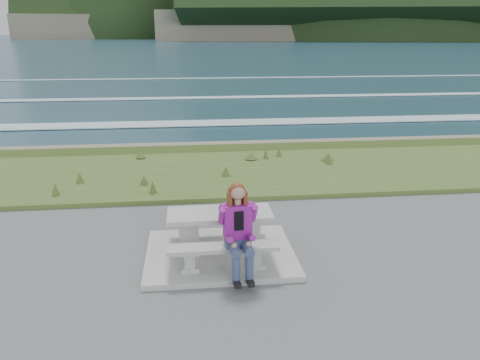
{
  "coord_description": "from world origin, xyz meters",
  "views": [
    {
      "loc": [
        -0.5,
        -7.51,
        3.82
      ],
      "look_at": [
        0.49,
        1.2,
        1.03
      ],
      "focal_mm": 35.0,
      "sensor_mm": 36.0,
      "label": 1
    }
  ],
  "objects_px": {
    "bench_seaward": "(217,218)",
    "picnic_table": "(220,221)",
    "seated_woman": "(239,243)",
    "bench_landward": "(223,251)"
  },
  "relations": [
    {
      "from": "picnic_table",
      "to": "bench_landward",
      "type": "height_order",
      "value": "picnic_table"
    },
    {
      "from": "picnic_table",
      "to": "bench_landward",
      "type": "distance_m",
      "value": 0.74
    },
    {
      "from": "bench_seaward",
      "to": "seated_woman",
      "type": "relative_size",
      "value": 1.21
    },
    {
      "from": "bench_seaward",
      "to": "seated_woman",
      "type": "height_order",
      "value": "seated_woman"
    },
    {
      "from": "picnic_table",
      "to": "bench_landward",
      "type": "relative_size",
      "value": 1.0
    },
    {
      "from": "bench_landward",
      "to": "bench_seaward",
      "type": "bearing_deg",
      "value": 90.0
    },
    {
      "from": "bench_seaward",
      "to": "picnic_table",
      "type": "bearing_deg",
      "value": -90.0
    },
    {
      "from": "seated_woman",
      "to": "picnic_table",
      "type": "bearing_deg",
      "value": 101.77
    },
    {
      "from": "bench_landward",
      "to": "bench_seaward",
      "type": "distance_m",
      "value": 1.4
    },
    {
      "from": "picnic_table",
      "to": "seated_woman",
      "type": "relative_size",
      "value": 1.21
    }
  ]
}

